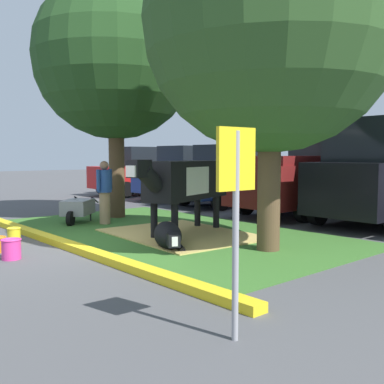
{
  "coord_description": "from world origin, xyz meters",
  "views": [
    {
      "loc": [
        7.63,
        -3.52,
        1.69
      ],
      "look_at": [
        0.45,
        2.72,
        0.9
      ],
      "focal_mm": 42.1,
      "sensor_mm": 36.0,
      "label": 1
    }
  ],
  "objects": [
    {
      "name": "curb_yellow",
      "position": [
        -0.07,
        0.05,
        0.06
      ],
      "size": [
        9.4,
        0.24,
        0.12
      ],
      "primitive_type": "cube",
      "color": "yellow",
      "rests_on": "ground"
    },
    {
      "name": "person_handler",
      "position": [
        -1.92,
        1.98,
        0.82
      ],
      "size": [
        0.34,
        0.5,
        1.54
      ],
      "color": "#9E7F5B",
      "rests_on": "ground"
    },
    {
      "name": "wheelbarrow",
      "position": [
        -2.53,
        1.57,
        0.39
      ],
      "size": [
        1.33,
        1.37,
        0.63
      ],
      "color": "gray",
      "rests_on": "ground"
    },
    {
      "name": "calf_lying",
      "position": [
        1.3,
        1.41,
        0.24
      ],
      "size": [
        1.29,
        0.95,
        0.48
      ],
      "color": "black",
      "rests_on": "ground"
    },
    {
      "name": "bucket_pink",
      "position": [
        0.3,
        -1.03,
        0.17
      ],
      "size": [
        0.33,
        0.33,
        0.33
      ],
      "color": "#EA3893",
      "rests_on": "ground"
    },
    {
      "name": "pickup_truck_maroon",
      "position": [
        0.1,
        7.75,
        1.11
      ],
      "size": [
        2.27,
        5.42,
        2.42
      ],
      "color": "maroon",
      "rests_on": "ground"
    },
    {
      "name": "sedan_silver",
      "position": [
        -2.9,
        7.46,
        0.98
      ],
      "size": [
        2.06,
        4.42,
        2.02
      ],
      "color": "navy",
      "rests_on": "ground"
    },
    {
      "name": "sedan_blue",
      "position": [
        -5.3,
        7.74,
        0.98
      ],
      "size": [
        2.06,
        4.42,
        2.02
      ],
      "color": "navy",
      "rests_on": "ground"
    },
    {
      "name": "parking_sign",
      "position": [
        4.89,
        -0.62,
        1.36
      ],
      "size": [
        0.06,
        0.44,
        1.93
      ],
      "color": "#99999E",
      "rests_on": "ground"
    },
    {
      "name": "shade_tree_right",
      "position": [
        2.62,
        2.61,
        3.9
      ],
      "size": [
        4.39,
        4.39,
        6.1
      ],
      "color": "brown",
      "rests_on": "ground"
    },
    {
      "name": "bucket_yellow",
      "position": [
        -1.04,
        -0.51,
        0.16
      ],
      "size": [
        0.26,
        0.26,
        0.3
      ],
      "color": "yellow",
      "rests_on": "ground"
    },
    {
      "name": "hay_bedding",
      "position": [
        0.45,
        2.42,
        0.03
      ],
      "size": [
        3.34,
        2.59,
        0.04
      ],
      "primitive_type": "cube",
      "rotation": [
        0.0,
        0.0,
        -0.06
      ],
      "color": "tan",
      "rests_on": "ground"
    },
    {
      "name": "shade_tree_left",
      "position": [
        -2.76,
        2.85,
        4.21
      ],
      "size": [
        4.26,
        4.26,
        6.36
      ],
      "color": "brown",
      "rests_on": "ground"
    },
    {
      "name": "cow_holstein",
      "position": [
        0.44,
        2.52,
        1.14
      ],
      "size": [
        1.4,
        3.05,
        1.6
      ],
      "color": "black",
      "rests_on": "ground"
    },
    {
      "name": "sedan_red",
      "position": [
        -8.27,
        7.54,
        0.98
      ],
      "size": [
        2.06,
        4.42,
        2.02
      ],
      "color": "red",
      "rests_on": "ground"
    },
    {
      "name": "ground_plane",
      "position": [
        0.0,
        0.0,
        0.0
      ],
      "size": [
        80.0,
        80.0,
        0.0
      ],
      "primitive_type": "plane",
      "color": "#4C4C4F"
    },
    {
      "name": "grass_island",
      "position": [
        -0.07,
        2.48,
        0.01
      ],
      "size": [
        8.2,
        4.56,
        0.02
      ],
      "primitive_type": "cube",
      "color": "#386B28",
      "rests_on": "ground"
    }
  ]
}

